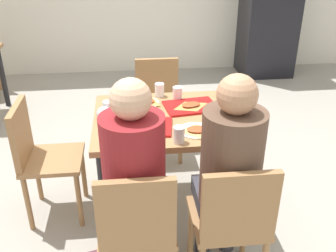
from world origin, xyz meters
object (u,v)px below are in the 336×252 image
object	(u,v)px
condiment_bottle	(119,94)
main_table	(168,130)
plastic_cup_c	(108,108)
plastic_cup_a	(159,90)
plastic_cup_d	(177,93)
person_in_brown_jacket	(229,165)
pizza_slice_a	(142,125)
chair_near_right	(232,220)
soda_can	(229,104)
chair_near_left	(137,227)
chair_far_side	(158,101)
pizza_slice_c	(146,101)
tray_red_near	(143,126)
chair_left_end	(39,153)
pizza_slice_b	(191,105)
person_in_red	(134,171)
drink_fridge	(270,5)
plastic_cup_b	(179,135)
paper_plate_center	(144,103)
pizza_slice_d	(198,130)
paper_plate_near_edge	(196,131)
tray_red_far	(191,106)
foil_bundle	(104,114)

from	to	relation	value
condiment_bottle	main_table	bearing A→B (deg)	-35.59
plastic_cup_c	condiment_bottle	xyz separation A→B (m)	(0.07, 0.17, 0.03)
plastic_cup_a	plastic_cup_d	bearing A→B (deg)	-34.08
person_in_brown_jacket	pizza_slice_a	distance (m)	0.67
main_table	pizza_slice_a	bearing A→B (deg)	-139.21
chair_near_right	soda_can	world-z (taller)	chair_near_right
chair_near_left	plastic_cup_c	world-z (taller)	chair_near_left
plastic_cup_a	chair_far_side	bearing A→B (deg)	86.80
chair_near_right	plastic_cup_a	size ratio (longest dim) A/B	8.64
pizza_slice_c	tray_red_near	bearing A→B (deg)	-96.25
tray_red_near	pizza_slice_a	world-z (taller)	pizza_slice_a
chair_left_end	pizza_slice_b	distance (m)	1.09
person_in_red	drink_fridge	world-z (taller)	drink_fridge
pizza_slice_c	chair_near_right	bearing A→B (deg)	-70.05
pizza_slice_a	pizza_slice_b	xyz separation A→B (m)	(0.36, 0.27, 0.00)
plastic_cup_b	soda_can	bearing A→B (deg)	43.57
soda_can	pizza_slice_b	bearing A→B (deg)	160.48
chair_near_right	paper_plate_center	size ratio (longest dim) A/B	3.93
condiment_bottle	chair_far_side	bearing A→B (deg)	60.49
chair_far_side	plastic_cup_c	bearing A→B (deg)	-118.28
person_in_red	plastic_cup_b	distance (m)	0.41
chair_near_left	condiment_bottle	distance (m)	1.09
chair_far_side	pizza_slice_c	distance (m)	0.63
main_table	plastic_cup_d	distance (m)	0.33
pizza_slice_b	plastic_cup_b	distance (m)	0.49
chair_far_side	paper_plate_center	bearing A→B (deg)	-104.64
pizza_slice_d	plastic_cup_d	size ratio (longest dim) A/B	2.00
person_in_red	chair_far_side	bearing A→B (deg)	80.37
pizza_slice_b	plastic_cup_c	distance (m)	0.58
paper_plate_near_edge	condiment_bottle	bearing A→B (deg)	135.60
paper_plate_near_edge	pizza_slice_c	world-z (taller)	pizza_slice_c
pizza_slice_d	condiment_bottle	xyz separation A→B (m)	(-0.48, 0.48, 0.06)
chair_near_left	tray_red_far	size ratio (longest dim) A/B	2.40
condiment_bottle	paper_plate_center	bearing A→B (deg)	0.00
person_in_red	condiment_bottle	bearing A→B (deg)	94.77
tray_red_near	tray_red_far	world-z (taller)	same
chair_near_left	chair_far_side	size ratio (longest dim) A/B	1.00
person_in_brown_jacket	soda_can	xyz separation A→B (m)	(0.17, 0.69, 0.04)
main_table	plastic_cup_c	world-z (taller)	plastic_cup_c
plastic_cup_b	paper_plate_near_edge	bearing A→B (deg)	45.42
main_table	plastic_cup_a	xyz separation A→B (m)	(-0.02, 0.36, 0.15)
tray_red_far	paper_plate_near_edge	world-z (taller)	tray_red_far
chair_near_left	chair_left_end	xyz separation A→B (m)	(-0.63, 0.81, 0.00)
chair_near_right	tray_red_near	size ratio (longest dim) A/B	2.40
plastic_cup_d	person_in_red	bearing A→B (deg)	-110.40
chair_left_end	pizza_slice_b	xyz separation A→B (m)	(1.06, 0.11, 0.25)
plastic_cup_c	foil_bundle	bearing A→B (deg)	-106.47
chair_near_right	drink_fridge	distance (m)	3.96
tray_red_near	pizza_slice_c	size ratio (longest dim) A/B	1.61
chair_near_right	foil_bundle	xyz separation A→B (m)	(-0.67, 0.78, 0.28)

